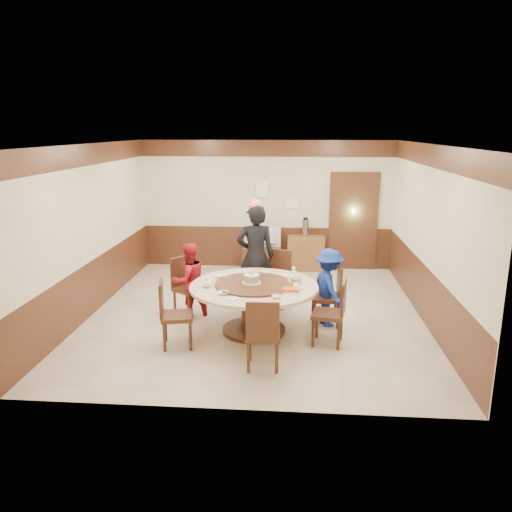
# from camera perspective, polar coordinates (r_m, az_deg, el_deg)

# --- Properties ---
(room) EXTENTS (6.00, 6.04, 2.84)m
(room) POSITION_cam_1_polar(r_m,az_deg,el_deg) (8.20, 0.06, 0.55)
(room) COLOR #C3B19C
(room) RESTS_ON ground
(banquet_table) EXTENTS (1.94, 1.94, 0.78)m
(banquet_table) POSITION_cam_1_polar(r_m,az_deg,el_deg) (7.59, -0.24, -4.90)
(banquet_table) COLOR #442315
(banquet_table) RESTS_ON ground
(chair_0) EXTENTS (0.46, 0.45, 0.97)m
(chair_0) POSITION_cam_1_polar(r_m,az_deg,el_deg) (8.02, 8.08, -5.70)
(chair_0) COLOR #442315
(chair_0) RESTS_ON ground
(chair_1) EXTENTS (0.56, 0.56, 0.97)m
(chair_1) POSITION_cam_1_polar(r_m,az_deg,el_deg) (8.81, 2.33, -3.72)
(chair_1) COLOR #442315
(chair_1) RESTS_ON ground
(chair_2) EXTENTS (0.62, 0.61, 0.97)m
(chair_2) POSITION_cam_1_polar(r_m,az_deg,el_deg) (8.44, -7.66, -4.65)
(chair_2) COLOR #442315
(chair_2) RESTS_ON ground
(chair_3) EXTENTS (0.53, 0.52, 0.97)m
(chair_3) POSITION_cam_1_polar(r_m,az_deg,el_deg) (7.28, -9.15, -7.88)
(chair_3) COLOR #442315
(chair_3) RESTS_ON ground
(chair_4) EXTENTS (0.46, 0.47, 0.97)m
(chair_4) POSITION_cam_1_polar(r_m,az_deg,el_deg) (6.56, 0.79, -10.24)
(chair_4) COLOR #442315
(chair_4) RESTS_ON ground
(chair_5) EXTENTS (0.52, 0.52, 0.97)m
(chair_5) POSITION_cam_1_polar(r_m,az_deg,el_deg) (7.33, 8.36, -7.68)
(chair_5) COLOR #442315
(chair_5) RESTS_ON ground
(person_standing) EXTENTS (0.71, 0.52, 1.80)m
(person_standing) POSITION_cam_1_polar(r_m,az_deg,el_deg) (8.60, -0.05, -0.02)
(person_standing) COLOR black
(person_standing) RESTS_ON ground
(person_red) EXTENTS (0.77, 0.75, 1.25)m
(person_red) POSITION_cam_1_polar(r_m,az_deg,el_deg) (8.24, -7.66, -2.78)
(person_red) COLOR #A61621
(person_red) RESTS_ON ground
(person_blue) EXTENTS (0.70, 0.91, 1.24)m
(person_blue) POSITION_cam_1_polar(r_m,az_deg,el_deg) (7.92, 8.32, -3.58)
(person_blue) COLOR navy
(person_blue) RESTS_ON ground
(birthday_cake) EXTENTS (0.29, 0.29, 0.20)m
(birthday_cake) POSITION_cam_1_polar(r_m,az_deg,el_deg) (7.50, -0.51, -2.61)
(birthday_cake) COLOR white
(birthday_cake) RESTS_ON banquet_table
(teapot_left) EXTENTS (0.17, 0.15, 0.13)m
(teapot_left) POSITION_cam_1_polar(r_m,az_deg,el_deg) (7.44, -5.60, -3.14)
(teapot_left) COLOR white
(teapot_left) RESTS_ON banquet_table
(teapot_right) EXTENTS (0.17, 0.15, 0.13)m
(teapot_right) POSITION_cam_1_polar(r_m,az_deg,el_deg) (7.74, 4.42, -2.40)
(teapot_right) COLOR white
(teapot_right) RESTS_ON banquet_table
(bowl_0) EXTENTS (0.16, 0.16, 0.04)m
(bowl_0) POSITION_cam_1_polar(r_m,az_deg,el_deg) (7.91, -4.15, -2.33)
(bowl_0) COLOR white
(bowl_0) RESTS_ON banquet_table
(bowl_1) EXTENTS (0.14, 0.14, 0.04)m
(bowl_1) POSITION_cam_1_polar(r_m,az_deg,el_deg) (6.96, 2.36, -4.66)
(bowl_1) COLOR white
(bowl_1) RESTS_ON banquet_table
(bowl_2) EXTENTS (0.16, 0.16, 0.04)m
(bowl_2) POSITION_cam_1_polar(r_m,az_deg,el_deg) (7.12, -3.77, -4.24)
(bowl_2) COLOR white
(bowl_2) RESTS_ON banquet_table
(bowl_3) EXTENTS (0.14, 0.14, 0.04)m
(bowl_3) POSITION_cam_1_polar(r_m,az_deg,el_deg) (7.34, 4.92, -3.67)
(bowl_3) COLOR white
(bowl_3) RESTS_ON banquet_table
(bowl_4) EXTENTS (0.15, 0.15, 0.04)m
(bowl_4) POSITION_cam_1_polar(r_m,az_deg,el_deg) (7.69, -5.50, -2.85)
(bowl_4) COLOR white
(bowl_4) RESTS_ON banquet_table
(bowl_5) EXTENTS (0.15, 0.15, 0.05)m
(bowl_5) POSITION_cam_1_polar(r_m,az_deg,el_deg) (8.07, 1.22, -1.92)
(bowl_5) COLOR white
(bowl_5) RESTS_ON banquet_table
(saucer_near) EXTENTS (0.18, 0.18, 0.01)m
(saucer_near) POSITION_cam_1_polar(r_m,az_deg,el_deg) (6.93, -2.76, -4.87)
(saucer_near) COLOR white
(saucer_near) RESTS_ON banquet_table
(saucer_far) EXTENTS (0.18, 0.18, 0.01)m
(saucer_far) POSITION_cam_1_polar(r_m,az_deg,el_deg) (7.98, 3.28, -2.28)
(saucer_far) COLOR white
(saucer_far) RESTS_ON banquet_table
(shrimp_platter) EXTENTS (0.30, 0.20, 0.06)m
(shrimp_platter) POSITION_cam_1_polar(r_m,az_deg,el_deg) (7.20, 3.99, -3.96)
(shrimp_platter) COLOR white
(shrimp_platter) RESTS_ON banquet_table
(bottle_0) EXTENTS (0.06, 0.06, 0.16)m
(bottle_0) POSITION_cam_1_polar(r_m,az_deg,el_deg) (7.39, 3.84, -3.04)
(bottle_0) COLOR white
(bottle_0) RESTS_ON banquet_table
(bottle_1) EXTENTS (0.06, 0.06, 0.16)m
(bottle_1) POSITION_cam_1_polar(r_m,az_deg,el_deg) (7.53, 5.02, -2.73)
(bottle_1) COLOR white
(bottle_1) RESTS_ON banquet_table
(bottle_2) EXTENTS (0.06, 0.06, 0.16)m
(bottle_2) POSITION_cam_1_polar(r_m,az_deg,el_deg) (7.90, 4.32, -1.91)
(bottle_2) COLOR white
(bottle_2) RESTS_ON banquet_table
(tv_stand) EXTENTS (0.85, 0.45, 0.50)m
(tv_stand) POSITION_cam_1_polar(r_m,az_deg,el_deg) (11.06, 0.71, -0.23)
(tv_stand) COLOR #442315
(tv_stand) RESTS_ON ground
(television) EXTENTS (0.81, 0.12, 0.46)m
(television) POSITION_cam_1_polar(r_m,az_deg,el_deg) (10.95, 0.72, 2.21)
(television) COLOR gray
(television) RESTS_ON tv_stand
(side_cabinet) EXTENTS (0.80, 0.40, 0.75)m
(side_cabinet) POSITION_cam_1_polar(r_m,az_deg,el_deg) (11.04, 5.71, 0.33)
(side_cabinet) COLOR brown
(side_cabinet) RESTS_ON ground
(thermos) EXTENTS (0.15, 0.15, 0.38)m
(thermos) POSITION_cam_1_polar(r_m,az_deg,el_deg) (10.91, 5.68, 3.22)
(thermos) COLOR silver
(thermos) RESTS_ON side_cabinet
(notice_left) EXTENTS (0.25, 0.00, 0.35)m
(notice_left) POSITION_cam_1_polar(r_m,az_deg,el_deg) (10.98, 0.69, 7.63)
(notice_left) COLOR white
(notice_left) RESTS_ON room
(notice_right) EXTENTS (0.30, 0.00, 0.22)m
(notice_right) POSITION_cam_1_polar(r_m,az_deg,el_deg) (11.00, 4.09, 6.03)
(notice_right) COLOR white
(notice_right) RESTS_ON room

